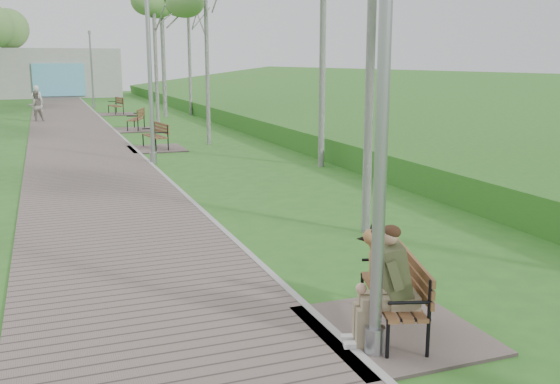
# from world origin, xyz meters

# --- Properties ---
(ground) EXTENTS (120.00, 120.00, 0.00)m
(ground) POSITION_xyz_m (0.00, 0.00, 0.00)
(ground) COLOR #2E6A23
(ground) RESTS_ON ground
(walkway) EXTENTS (3.50, 67.00, 0.04)m
(walkway) POSITION_xyz_m (-1.75, 21.50, 0.02)
(walkway) COLOR #6F5F5A
(walkway) RESTS_ON ground
(kerb) EXTENTS (0.10, 67.00, 0.05)m
(kerb) POSITION_xyz_m (0.00, 21.50, 0.03)
(kerb) COLOR #999993
(kerb) RESTS_ON ground
(embankment) EXTENTS (14.00, 70.00, 1.60)m
(embankment) POSITION_xyz_m (12.00, 20.00, 0.00)
(embankment) COLOR #3F812B
(embankment) RESTS_ON ground
(building_north) EXTENTS (10.00, 5.20, 4.00)m
(building_north) POSITION_xyz_m (-1.50, 50.97, 1.99)
(building_north) COLOR #9E9E99
(building_north) RESTS_ON ground
(bench_main) EXTENTS (1.79, 1.98, 1.56)m
(bench_main) POSITION_xyz_m (0.58, 0.05, 0.44)
(bench_main) COLOR #6F5F5A
(bench_main) RESTS_ON ground
(bench_second) EXTENTS (1.84, 2.04, 1.13)m
(bench_second) POSITION_xyz_m (0.69, 16.00, 0.21)
(bench_second) COLOR #6F5F5A
(bench_second) RESTS_ON ground
(bench_third) EXTENTS (1.94, 2.15, 1.19)m
(bench_third) POSITION_xyz_m (0.93, 22.40, 0.22)
(bench_third) COLOR #6F5F5A
(bench_third) RESTS_ON ground
(bench_far) EXTENTS (1.95, 2.16, 1.20)m
(bench_far) POSITION_xyz_m (1.02, 31.17, 0.22)
(bench_far) COLOR #6F5F5A
(bench_far) RESTS_ON ground
(lamp_post_near) EXTENTS (0.21, 0.21, 5.56)m
(lamp_post_near) POSITION_xyz_m (0.17, -0.35, 2.60)
(lamp_post_near) COLOR gray
(lamp_post_near) RESTS_ON ground
(lamp_post_second) EXTENTS (0.22, 0.22, 5.57)m
(lamp_post_second) POSITION_xyz_m (0.11, 13.01, 2.60)
(lamp_post_second) COLOR gray
(lamp_post_second) RESTS_ON ground
(lamp_post_third) EXTENTS (0.19, 0.19, 4.87)m
(lamp_post_third) POSITION_xyz_m (0.21, 36.44, 2.27)
(lamp_post_third) COLOR gray
(lamp_post_third) RESTS_ON ground
(pedestrian_near) EXTENTS (0.65, 0.44, 1.71)m
(pedestrian_near) POSITION_xyz_m (-3.15, 30.99, 0.86)
(pedestrian_near) COLOR silver
(pedestrian_near) RESTS_ON ground
(pedestrian_far) EXTENTS (0.85, 0.72, 1.55)m
(pedestrian_far) POSITION_xyz_m (-3.20, 28.19, 0.78)
(pedestrian_far) COLOR gray
(pedestrian_far) RESTS_ON ground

